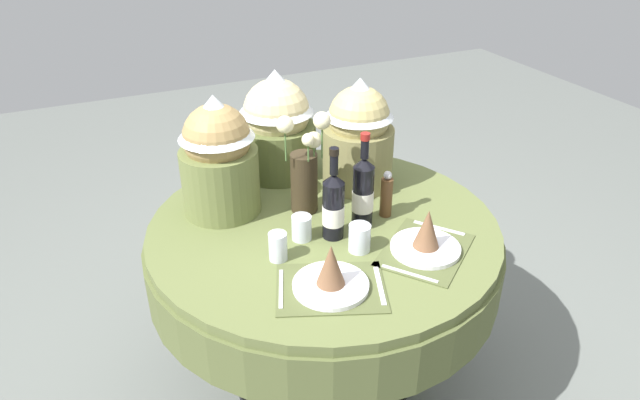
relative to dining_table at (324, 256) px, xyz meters
The scene contains 14 objects.
ground 0.61m from the dining_table, ahead, with size 8.00×8.00×0.00m, color slate.
dining_table is the anchor object (origin of this frame).
place_setting_left 0.44m from the dining_table, 111.63° to the right, with size 0.41×0.37×0.16m.
place_setting_right 0.44m from the dining_table, 52.23° to the right, with size 0.43×0.41×0.16m.
flower_vase 0.34m from the dining_table, 104.37° to the left, with size 0.19×0.14×0.41m.
wine_bottle_left 0.29m from the dining_table, 94.35° to the right, with size 0.08×0.08×0.34m.
wine_bottle_centre 0.32m from the dining_table, 25.70° to the right, with size 0.08×0.08×0.36m.
tumbler_near_left 0.23m from the dining_table, 151.06° to the right, with size 0.07×0.07×0.09m, color silver.
tumbler_near_right 0.34m from the dining_table, 148.28° to the right, with size 0.06×0.06×0.10m, color silver.
tumbler_mid 0.29m from the dining_table, 80.11° to the right, with size 0.08×0.08×0.10m, color silver.
pepper_mill 0.34m from the dining_table, 11.27° to the right, with size 0.05×0.05×0.19m.
gift_tub_back_left 0.56m from the dining_table, 141.30° to the left, with size 0.29×0.29×0.46m.
gift_tub_back_centre 0.60m from the dining_table, 90.10° to the left, with size 0.33×0.33×0.45m.
gift_tub_back_right 0.52m from the dining_table, 41.26° to the left, with size 0.29×0.29×0.45m.
Camera 1 is at (-0.77, -1.64, 1.89)m, focal length 32.34 mm.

